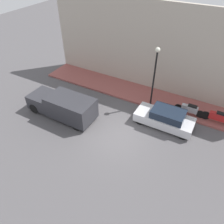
{
  "coord_description": "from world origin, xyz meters",
  "views": [
    {
      "loc": [
        -8.9,
        -4.59,
        10.02
      ],
      "look_at": [
        1.29,
        1.09,
        0.6
      ],
      "focal_mm": 35.0,
      "sensor_mm": 36.0,
      "label": 1
    }
  ],
  "objects_px": {
    "scooter_silver": "(190,109)",
    "streetlamp": "(155,69)",
    "delivery_van": "(62,105)",
    "motorcycle_red": "(218,117)",
    "parked_car": "(165,118)"
  },
  "relations": [
    {
      "from": "parked_car",
      "to": "motorcycle_red",
      "type": "height_order",
      "value": "parked_car"
    },
    {
      "from": "motorcycle_red",
      "to": "streetlamp",
      "type": "xyz_separation_m",
      "value": [
        -0.16,
        4.69,
        2.42
      ]
    },
    {
      "from": "delivery_van",
      "to": "motorcycle_red",
      "type": "relative_size",
      "value": 2.36
    },
    {
      "from": "parked_car",
      "to": "scooter_silver",
      "type": "distance_m",
      "value": 2.15
    },
    {
      "from": "parked_car",
      "to": "streetlamp",
      "type": "bearing_deg",
      "value": 44.7
    },
    {
      "from": "delivery_van",
      "to": "parked_car",
      "type": "bearing_deg",
      "value": -69.76
    },
    {
      "from": "motorcycle_red",
      "to": "streetlamp",
      "type": "relative_size",
      "value": 0.48
    },
    {
      "from": "delivery_van",
      "to": "motorcycle_red",
      "type": "height_order",
      "value": "delivery_van"
    },
    {
      "from": "parked_car",
      "to": "delivery_van",
      "type": "distance_m",
      "value": 7.09
    },
    {
      "from": "delivery_van",
      "to": "scooter_silver",
      "type": "distance_m",
      "value": 8.91
    },
    {
      "from": "scooter_silver",
      "to": "streetlamp",
      "type": "height_order",
      "value": "streetlamp"
    },
    {
      "from": "scooter_silver",
      "to": "parked_car",
      "type": "bearing_deg",
      "value": 146.59
    },
    {
      "from": "delivery_van",
      "to": "streetlamp",
      "type": "xyz_separation_m",
      "value": [
        4.1,
        -5.01,
        2.18
      ]
    },
    {
      "from": "motorcycle_red",
      "to": "streetlamp",
      "type": "bearing_deg",
      "value": 91.96
    },
    {
      "from": "scooter_silver",
      "to": "streetlamp",
      "type": "bearing_deg",
      "value": 92.88
    }
  ]
}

